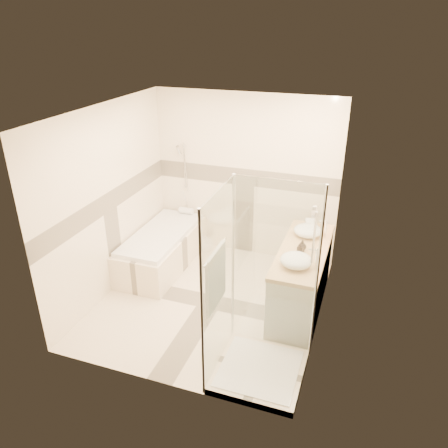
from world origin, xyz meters
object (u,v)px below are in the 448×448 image
(vanity, at_px, (301,278))
(amenity_bottle_a, at_px, (301,248))
(shower_enclosure, at_px, (252,329))
(vessel_sink_far, at_px, (296,260))
(amenity_bottle_b, at_px, (302,245))
(bathtub, at_px, (162,247))
(vessel_sink_near, at_px, (308,231))

(vanity, height_order, amenity_bottle_a, amenity_bottle_a)
(vanity, distance_m, shower_enclosure, 1.31)
(vessel_sink_far, height_order, amenity_bottle_a, amenity_bottle_a)
(amenity_bottle_b, bearing_deg, bathtub, 169.68)
(bathtub, height_order, vessel_sink_far, vessel_sink_far)
(amenity_bottle_b, bearing_deg, vessel_sink_far, -90.00)
(amenity_bottle_a, bearing_deg, vessel_sink_near, 90.00)
(vessel_sink_near, bearing_deg, vanity, -86.95)
(vessel_sink_near, bearing_deg, vessel_sink_far, -90.00)
(amenity_bottle_a, bearing_deg, shower_enclosure, -103.57)
(vessel_sink_near, relative_size, amenity_bottle_a, 2.34)
(vessel_sink_near, distance_m, amenity_bottle_b, 0.41)
(vanity, xyz_separation_m, vessel_sink_far, (-0.02, -0.44, 0.50))
(vanity, distance_m, amenity_bottle_a, 0.52)
(vessel_sink_near, bearing_deg, amenity_bottle_b, -90.00)
(bathtub, bearing_deg, shower_enclosure, -41.10)
(shower_enclosure, xyz_separation_m, vessel_sink_near, (0.27, 1.65, 0.42))
(vessel_sink_far, xyz_separation_m, amenity_bottle_b, (0.00, 0.40, -0.01))
(bathtub, distance_m, shower_enclosure, 2.47)
(vessel_sink_far, bearing_deg, vanity, 87.39)
(shower_enclosure, height_order, amenity_bottle_b, shower_enclosure)
(bathtub, bearing_deg, amenity_bottle_a, -12.98)
(shower_enclosure, xyz_separation_m, amenity_bottle_a, (0.27, 1.13, 0.42))
(vessel_sink_far, bearing_deg, vessel_sink_near, 90.00)
(vanity, height_order, vessel_sink_near, vessel_sink_near)
(vessel_sink_near, height_order, vessel_sink_far, vessel_sink_far)
(vessel_sink_near, relative_size, amenity_bottle_b, 2.80)
(shower_enclosure, distance_m, amenity_bottle_a, 1.24)
(shower_enclosure, distance_m, vessel_sink_far, 0.97)
(shower_enclosure, height_order, vessel_sink_far, shower_enclosure)
(vanity, xyz_separation_m, vessel_sink_near, (-0.02, 0.38, 0.50))
(vanity, xyz_separation_m, amenity_bottle_a, (-0.02, -0.14, 0.50))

